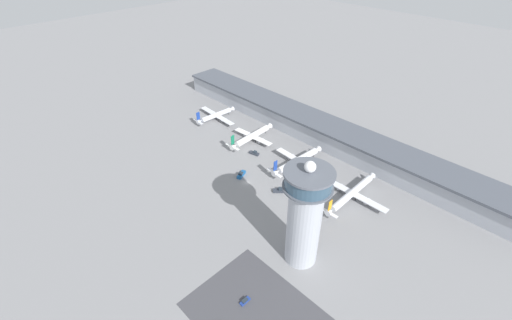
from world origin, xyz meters
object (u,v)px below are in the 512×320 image
service_truck_fuel (279,190)px  car_grey_coupe (245,301)px  service_truck_catering (241,174)px  control_tower (305,214)px  airplane_gate_bravo (252,136)px  airplane_gate_charlie (298,161)px  service_truck_baggage (254,153)px  airplane_gate_delta (352,193)px  airplane_gate_alpha (216,115)px

service_truck_fuel → car_grey_coupe: (36.29, -61.09, -0.40)m
service_truck_catering → car_grey_coupe: size_ratio=1.72×
control_tower → service_truck_fuel: (-37.58, 27.39, -25.90)m
airplane_gate_bravo → service_truck_catering: airplane_gate_bravo is taller
airplane_gate_charlie → car_grey_coupe: airplane_gate_charlie is taller
service_truck_catering → service_truck_baggage: bearing=116.8°
airplane_gate_bravo → service_truck_baggage: airplane_gate_bravo is taller
airplane_gate_bravo → airplane_gate_charlie: 41.66m
service_truck_baggage → car_grey_coupe: bearing=-46.6°
airplane_gate_charlie → service_truck_fuel: airplane_gate_charlie is taller
car_grey_coupe → airplane_gate_charlie: bearing=117.1°
airplane_gate_bravo → service_truck_fuel: size_ratio=6.03×
control_tower → airplane_gate_bravo: (-87.56, 54.64, -22.83)m
airplane_gate_delta → car_grey_coupe: bearing=-87.1°
airplane_gate_charlie → airplane_gate_delta: airplane_gate_charlie is taller
airplane_gate_alpha → airplane_gate_bravo: bearing=-3.3°
control_tower → airplane_gate_alpha: bearing=156.3°
airplane_gate_alpha → car_grey_coupe: size_ratio=8.11×
airplane_gate_bravo → airplane_gate_charlie: bearing=-1.3°
service_truck_catering → service_truck_fuel: size_ratio=1.22×
airplane_gate_delta → service_truck_baggage: airplane_gate_delta is taller
airplane_gate_alpha → car_grey_coupe: bearing=-35.2°
airplane_gate_charlie → car_grey_coupe: size_ratio=8.85×
control_tower → service_truck_fuel: 53.22m
airplane_gate_charlie → service_truck_fuel: bearing=-72.4°
airplane_gate_bravo → car_grey_coupe: (86.28, -88.35, -3.47)m
airplane_gate_bravo → airplane_gate_charlie: size_ratio=0.96×
service_truck_catering → service_truck_fuel: service_truck_catering is taller
airplane_gate_bravo → airplane_gate_delta: airplane_gate_bravo is taller
service_truck_catering → service_truck_baggage: (-11.12, 22.03, -0.18)m
airplane_gate_delta → airplane_gate_bravo: bearing=177.7°
airplane_gate_delta → service_truck_catering: (-58.21, -29.11, -2.85)m
service_truck_catering → service_truck_baggage: service_truck_catering is taller
airplane_gate_charlie → airplane_gate_bravo: bearing=178.7°
car_grey_coupe → service_truck_baggage: bearing=133.4°
airplane_gate_bravo → service_truck_catering: (23.82, -32.45, -2.99)m
service_truck_fuel → airplane_gate_delta: bearing=36.7°
airplane_gate_delta → car_grey_coupe: airplane_gate_delta is taller
service_truck_catering → airplane_gate_charlie: bearing=60.5°
airplane_gate_bravo → service_truck_fuel: 57.01m
control_tower → service_truck_catering: (-63.73, 22.19, -25.81)m
airplane_gate_alpha → airplane_gate_charlie: 84.01m
service_truck_fuel → car_grey_coupe: size_ratio=1.41×
control_tower → car_grey_coupe: size_ratio=11.41×
airplane_gate_charlie → car_grey_coupe: (44.63, -87.38, -3.97)m
control_tower → airplane_gate_bravo: bearing=148.0°
airplane_gate_alpha → service_truck_baggage: airplane_gate_alpha is taller
airplane_gate_charlie → airplane_gate_delta: bearing=-3.4°
airplane_gate_bravo → car_grey_coupe: 123.53m
airplane_gate_bravo → airplane_gate_charlie: airplane_gate_charlie is taller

